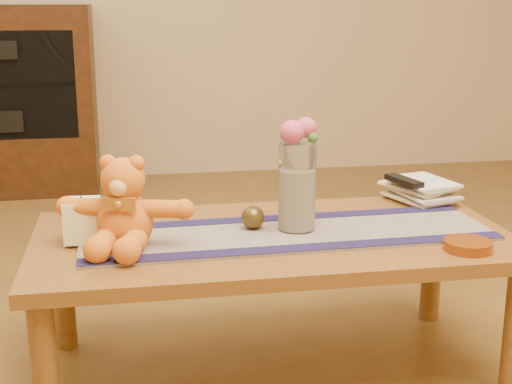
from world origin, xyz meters
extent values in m
plane|color=brown|center=(0.00, 0.00, 0.00)|extent=(5.50, 5.50, 0.00)
cube|color=brown|center=(0.00, 0.00, 0.43)|extent=(1.40, 0.70, 0.04)
cylinder|color=brown|center=(-0.64, -0.29, 0.21)|extent=(0.07, 0.07, 0.41)
cylinder|color=brown|center=(-0.64, 0.29, 0.21)|extent=(0.07, 0.07, 0.41)
cylinder|color=brown|center=(0.64, 0.29, 0.21)|extent=(0.07, 0.07, 0.41)
cube|color=#211947|center=(0.04, -0.02, 0.45)|extent=(1.21, 0.38, 0.01)
cube|color=#18143D|center=(0.05, -0.16, 0.46)|extent=(1.20, 0.09, 0.00)
cube|color=#18143D|center=(0.04, 0.13, 0.46)|extent=(1.20, 0.09, 0.00)
cube|color=#FFF7BB|center=(-0.55, 0.01, 0.52)|extent=(0.10, 0.10, 0.12)
cylinder|color=black|center=(-0.55, 0.01, 0.58)|extent=(0.00, 0.00, 0.01)
cylinder|color=silver|center=(0.07, 0.01, 0.59)|extent=(0.11, 0.11, 0.26)
cylinder|color=beige|center=(0.07, 0.01, 0.55)|extent=(0.09, 0.09, 0.18)
sphere|color=#CB4770|center=(0.05, 0.00, 0.75)|extent=(0.07, 0.07, 0.07)
sphere|color=#CB4770|center=(0.10, 0.01, 0.76)|extent=(0.06, 0.06, 0.06)
sphere|color=#545BB6|center=(0.08, 0.04, 0.75)|extent=(0.04, 0.04, 0.04)
sphere|color=#545BB6|center=(0.04, 0.03, 0.74)|extent=(0.04, 0.04, 0.04)
sphere|color=#33662D|center=(0.11, -0.01, 0.74)|extent=(0.03, 0.03, 0.03)
sphere|color=#453817|center=(-0.05, 0.03, 0.49)|extent=(0.08, 0.08, 0.07)
imported|color=beige|center=(0.49, 0.24, 0.46)|extent=(0.23, 0.26, 0.02)
imported|color=beige|center=(0.50, 0.24, 0.48)|extent=(0.20, 0.25, 0.02)
imported|color=beige|center=(0.48, 0.24, 0.50)|extent=(0.24, 0.27, 0.02)
imported|color=beige|center=(0.50, 0.24, 0.52)|extent=(0.21, 0.26, 0.02)
cube|color=black|center=(0.49, 0.23, 0.54)|extent=(0.09, 0.17, 0.02)
cylinder|color=#BF5914|center=(0.50, -0.24, 0.46)|extent=(0.15, 0.15, 0.03)
camera|label=1|loc=(-0.41, -2.00, 1.11)|focal=50.93mm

